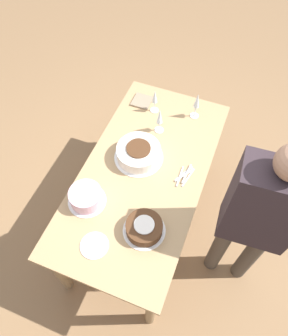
% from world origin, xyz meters
% --- Properties ---
extents(ground_plane, '(12.00, 12.00, 0.00)m').
position_xyz_m(ground_plane, '(0.00, 0.00, 0.00)').
color(ground_plane, '#8E6B47').
extents(dining_table, '(1.66, 0.84, 0.76)m').
position_xyz_m(dining_table, '(0.00, 0.00, 0.65)').
color(dining_table, tan).
rests_on(dining_table, ground_plane).
extents(cake_center_white, '(0.35, 0.35, 0.11)m').
position_xyz_m(cake_center_white, '(0.10, 0.08, 0.81)').
color(cake_center_white, white).
rests_on(cake_center_white, dining_table).
extents(cake_front_chocolate, '(0.27, 0.27, 0.10)m').
position_xyz_m(cake_front_chocolate, '(-0.41, -0.16, 0.80)').
color(cake_front_chocolate, white).
rests_on(cake_front_chocolate, dining_table).
extents(cake_back_decorated, '(0.25, 0.25, 0.11)m').
position_xyz_m(cake_back_decorated, '(-0.35, 0.27, 0.81)').
color(cake_back_decorated, white).
rests_on(cake_back_decorated, dining_table).
extents(wine_glass_near, '(0.07, 0.07, 0.21)m').
position_xyz_m(wine_glass_near, '(0.58, 0.14, 0.89)').
color(wine_glass_near, silver).
rests_on(wine_glass_near, dining_table).
extents(wine_glass_far, '(0.07, 0.07, 0.22)m').
position_xyz_m(wine_glass_far, '(0.40, 0.03, 0.90)').
color(wine_glass_far, silver).
rests_on(wine_glass_far, dining_table).
extents(wine_glass_extra, '(0.07, 0.07, 0.23)m').
position_xyz_m(wine_glass_extra, '(0.64, -0.18, 0.91)').
color(wine_glass_extra, silver).
rests_on(wine_glass_extra, dining_table).
extents(dessert_plate_left, '(0.18, 0.18, 0.01)m').
position_xyz_m(dessert_plate_left, '(-0.61, 0.09, 0.76)').
color(dessert_plate_left, silver).
rests_on(dessert_plate_left, dining_table).
extents(fork_pile, '(0.21, 0.11, 0.01)m').
position_xyz_m(fork_pile, '(0.07, -0.27, 0.77)').
color(fork_pile, silver).
rests_on(fork_pile, dining_table).
extents(napkin_stack, '(0.15, 0.15, 0.02)m').
position_xyz_m(napkin_stack, '(0.63, 0.26, 0.77)').
color(napkin_stack, gray).
rests_on(napkin_stack, dining_table).
extents(person_cutting, '(0.25, 0.41, 1.60)m').
position_xyz_m(person_cutting, '(-0.17, -0.77, 0.96)').
color(person_cutting, '#4C4238').
rests_on(person_cutting, ground_plane).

